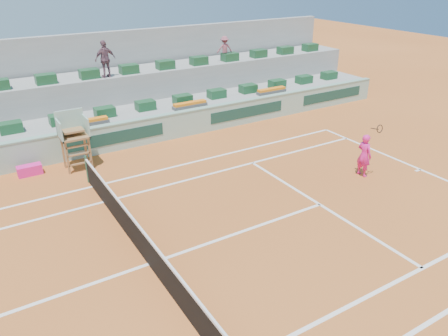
{
  "coord_description": "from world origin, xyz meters",
  "views": [
    {
      "loc": [
        -3.36,
        -9.56,
        7.65
      ],
      "look_at": [
        4.0,
        2.5,
        1.0
      ],
      "focal_mm": 35.0,
      "sensor_mm": 36.0,
      "label": 1
    }
  ],
  "objects": [
    {
      "name": "seat_row_upper",
      "position": [
        0.0,
        11.7,
        2.82
      ],
      "size": [
        32.9,
        0.6,
        0.44
      ],
      "color": "#184826",
      "rests_on": "seating_tier_upper"
    },
    {
      "name": "umpire_chair",
      "position": [
        0.0,
        7.5,
        1.54
      ],
      "size": [
        1.1,
        0.9,
        2.4
      ],
      "color": "brown",
      "rests_on": "ground"
    },
    {
      "name": "flower_planters",
      "position": [
        -1.5,
        9.0,
        1.33
      ],
      "size": [
        26.8,
        0.36,
        0.28
      ],
      "color": "#4E4E4E",
      "rests_on": "seating_tier_lower"
    },
    {
      "name": "tennis_player",
      "position": [
        9.43,
        0.9,
        0.87
      ],
      "size": [
        0.45,
        0.89,
        2.28
      ],
      "color": "#F41F8E",
      "rests_on": "ground"
    },
    {
      "name": "player_bag",
      "position": [
        -1.81,
        7.8,
        0.2
      ],
      "size": [
        0.92,
        0.41,
        0.41
      ],
      "primitive_type": "cube",
      "color": "#F41F8E",
      "rests_on": "ground"
    },
    {
      "name": "spectator_right",
      "position": [
        9.72,
        11.8,
        3.29
      ],
      "size": [
        0.98,
        0.69,
        1.38
      ],
      "primitive_type": "imported",
      "rotation": [
        0.0,
        0.0,
        2.92
      ],
      "color": "#8E4753",
      "rests_on": "seating_tier_upper"
    },
    {
      "name": "advertising_hoarding",
      "position": [
        0.02,
        8.5,
        0.63
      ],
      "size": [
        36.0,
        0.34,
        1.26
      ],
      "color": "#91B7A7",
      "rests_on": "ground"
    },
    {
      "name": "stadium_back_wall",
      "position": [
        0.0,
        13.9,
        2.2
      ],
      "size": [
        36.0,
        0.4,
        4.4
      ],
      "primitive_type": "cube",
      "color": "#999996",
      "rests_on": "ground"
    },
    {
      "name": "ground",
      "position": [
        0.0,
        0.0,
        0.0
      ],
      "size": [
        90.0,
        90.0,
        0.0
      ],
      "primitive_type": "plane",
      "color": "#A95320",
      "rests_on": "ground"
    },
    {
      "name": "spectator_mid",
      "position": [
        2.78,
        11.44,
        3.48
      ],
      "size": [
        1.09,
        0.59,
        1.77
      ],
      "primitive_type": "imported",
      "rotation": [
        0.0,
        0.0,
        3.3
      ],
      "color": "#6A4755",
      "rests_on": "seating_tier_upper"
    },
    {
      "name": "seat_row_lower",
      "position": [
        0.0,
        9.8,
        1.42
      ],
      "size": [
        32.9,
        0.6,
        0.44
      ],
      "color": "#184826",
      "rests_on": "seating_tier_lower"
    },
    {
      "name": "tennis_net",
      "position": [
        0.0,
        0.0,
        0.53
      ],
      "size": [
        0.1,
        11.97,
        1.1
      ],
      "color": "black",
      "rests_on": "ground"
    },
    {
      "name": "seating_tier_lower",
      "position": [
        0.0,
        10.7,
        0.6
      ],
      "size": [
        36.0,
        4.0,
        1.2
      ],
      "primitive_type": "cube",
      "color": "#999996",
      "rests_on": "ground"
    },
    {
      "name": "court_lines",
      "position": [
        0.0,
        0.0,
        0.01
      ],
      "size": [
        23.89,
        11.09,
        0.01
      ],
      "color": "white",
      "rests_on": "ground"
    },
    {
      "name": "seating_tier_upper",
      "position": [
        0.0,
        12.3,
        1.3
      ],
      "size": [
        36.0,
        2.4,
        2.6
      ],
      "primitive_type": "cube",
      "color": "#999996",
      "rests_on": "ground"
    }
  ]
}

